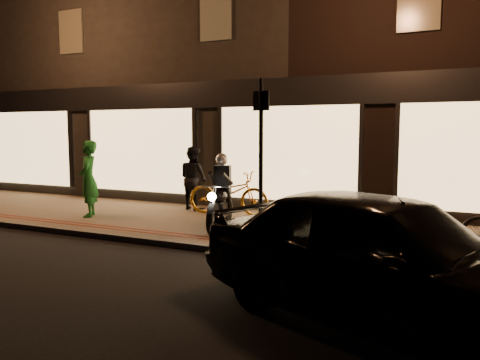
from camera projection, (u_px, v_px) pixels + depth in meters
The scene contains 11 objects.
ground at pixel (213, 253), 8.37m from camera, with size 90.00×90.00×0.00m, color black.
sidewalk at pixel (256, 229), 10.17m from camera, with size 50.00×4.00×0.12m, color brown.
kerb_stone at pixel (215, 249), 8.41m from camera, with size 50.00×0.14×0.12m, color #59544C.
red_kerb_lines at pixel (227, 240), 8.85m from camera, with size 50.00×0.26×0.01m.
building_row at pixel (336, 70), 16.04m from camera, with size 48.00×10.11×8.50m.
motorcycle at pixel (221, 199), 9.90m from camera, with size 0.72×1.91×1.59m.
sign_post at pixel (261, 152), 8.51m from camera, with size 0.35×0.12×3.00m.
bicycle_gold at pixel (228, 193), 11.49m from camera, with size 0.72×2.07×1.09m, color gold.
person_green at pixel (88, 179), 11.22m from camera, with size 0.67×0.44×1.83m, color #1B6724.
person_dark at pixel (193, 178), 12.25m from camera, with size 0.81×0.63×1.66m, color black.
parked_car at pixel (382, 256), 5.26m from camera, with size 1.83×4.55×1.55m, color black.
Camera 1 is at (3.86, -7.23, 2.18)m, focal length 35.00 mm.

